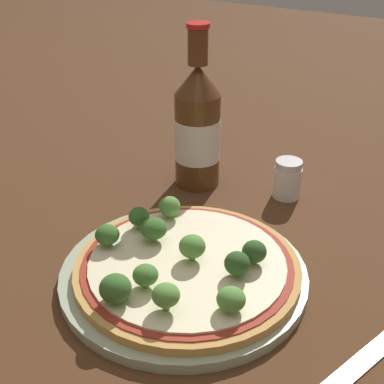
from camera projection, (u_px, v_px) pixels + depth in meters
ground_plane at (179, 273)px, 0.60m from camera, size 3.00×3.00×0.00m
plate at (184, 274)px, 0.59m from camera, size 0.27×0.27×0.01m
pizza at (187, 267)px, 0.58m from camera, size 0.25×0.25×0.01m
broccoli_floret_0 at (148, 276)px, 0.53m from camera, size 0.03×0.03×0.03m
broccoli_floret_1 at (107, 235)px, 0.60m from camera, size 0.03×0.03×0.02m
broccoli_floret_2 at (236, 265)px, 0.55m from camera, size 0.03×0.03×0.03m
broccoli_floret_3 at (154, 229)px, 0.61m from camera, size 0.03×0.03×0.03m
broccoli_floret_4 at (115, 288)px, 0.52m from camera, size 0.03×0.03×0.03m
broccoli_floret_5 at (166, 295)px, 0.51m from camera, size 0.03×0.03×0.03m
broccoli_floret_6 at (195, 244)px, 0.58m from camera, size 0.03×0.03×0.03m
broccoli_floret_7 at (170, 206)px, 0.65m from camera, size 0.03×0.03×0.03m
broccoli_floret_8 at (231, 299)px, 0.51m from camera, size 0.03×0.03×0.02m
broccoli_floret_9 at (139, 217)px, 0.63m from camera, size 0.02×0.02×0.03m
broccoli_floret_10 at (254, 252)px, 0.57m from camera, size 0.03×0.03×0.03m
beer_bottle at (197, 127)px, 0.75m from camera, size 0.06×0.06×0.23m
pepper_shaker at (287, 179)px, 0.74m from camera, size 0.04×0.04×0.06m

